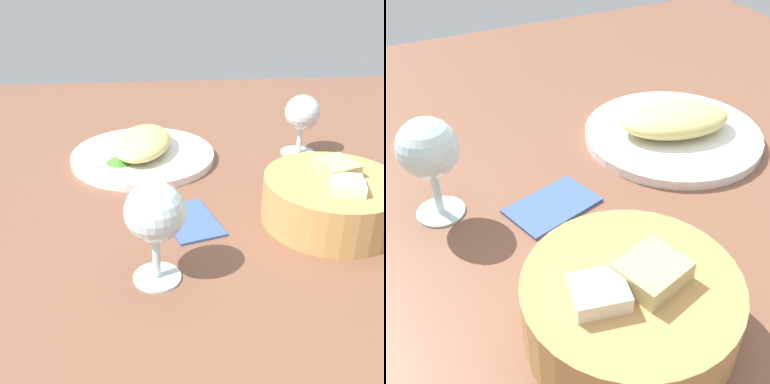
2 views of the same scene
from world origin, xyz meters
The scene contains 8 objects.
ground_plane centered at (0.00, 0.00, -1.00)cm, with size 140.00×140.00×2.00cm, color brown.
plate centered at (-15.37, -11.69, 0.70)cm, with size 26.50×26.50×1.40cm, color white.
omelette centered at (-15.37, -11.69, 3.39)cm, with size 16.52×10.18×3.98cm, color #DCD076.
lettuce_garnish centered at (-11.28, -15.81, 2.18)cm, with size 4.71×4.71×1.56cm, color #3C822A.
bread_basket centered at (8.89, 15.69, 3.62)cm, with size 19.81×19.81×8.80cm.
wine_glass_near centered at (20.42, -9.77, 8.82)cm, with size 7.13×7.13×12.96cm.
wine_glass_far centered at (-15.72, 17.96, 7.48)cm, with size 6.63×6.63×11.49cm.
folded_napkin centered at (7.64, -4.65, 0.40)cm, with size 11.00×7.00×0.80cm, color #3D5995.
Camera 1 is at (68.39, -9.46, 37.38)cm, focal length 45.55 mm.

